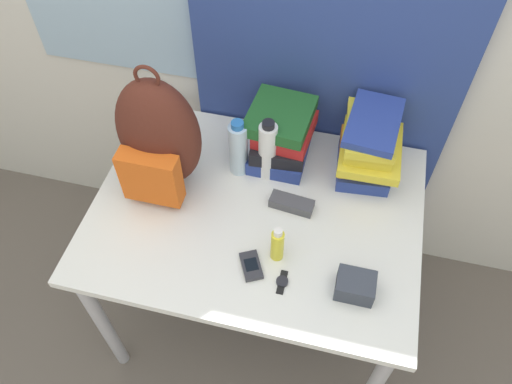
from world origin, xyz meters
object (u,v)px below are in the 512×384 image
at_px(sunglasses_case, 292,204).
at_px(water_bottle, 238,148).
at_px(sports_bottle, 269,151).
at_px(book_stack_left, 281,134).
at_px(cell_phone, 251,266).
at_px(backpack, 158,138).
at_px(sunscreen_bottle, 277,245).
at_px(camera_pouch, 355,286).
at_px(wristwatch, 282,282).
at_px(book_stack_center, 368,146).

bearing_deg(sunglasses_case, water_bottle, 150.82).
relative_size(water_bottle, sports_bottle, 0.92).
relative_size(book_stack_left, sports_bottle, 1.13).
relative_size(book_stack_left, cell_phone, 2.50).
bearing_deg(backpack, sunscreen_bottle, -25.69).
relative_size(sunglasses_case, camera_pouch, 1.34).
relative_size(backpack, book_stack_left, 1.72).
bearing_deg(backpack, cell_phone, -35.94).
height_order(sunscreen_bottle, wristwatch, sunscreen_bottle).
bearing_deg(backpack, camera_pouch, -21.83).
relative_size(cell_phone, wristwatch, 1.41).
distance_m(book_stack_left, book_stack_center, 0.31).
distance_m(water_bottle, camera_pouch, 0.61).
xyz_separation_m(backpack, water_bottle, (0.24, 0.11, -0.10)).
height_order(sunscreen_bottle, camera_pouch, sunscreen_bottle).
height_order(camera_pouch, wristwatch, camera_pouch).
xyz_separation_m(backpack, book_stack_center, (0.68, 0.22, -0.09)).
bearing_deg(cell_phone, book_stack_left, 91.31).
bearing_deg(book_stack_center, backpack, -162.34).
height_order(book_stack_center, sunglasses_case, book_stack_center).
distance_m(sports_bottle, sunglasses_case, 0.20).
xyz_separation_m(sunscreen_bottle, wristwatch, (0.04, -0.09, -0.06)).
height_order(water_bottle, wristwatch, water_bottle).
bearing_deg(book_stack_left, water_bottle, -139.59).
height_order(sports_bottle, sunglasses_case, sports_bottle).
relative_size(sports_bottle, cell_phone, 2.22).
distance_m(water_bottle, cell_phone, 0.42).
xyz_separation_m(book_stack_left, sunglasses_case, (0.09, -0.23, -0.09)).
bearing_deg(sports_bottle, book_stack_center, 17.09).
relative_size(sports_bottle, sunglasses_case, 1.65).
bearing_deg(book_stack_left, book_stack_center, -0.86).
bearing_deg(sports_bottle, water_bottle, -177.27).
height_order(sunglasses_case, camera_pouch, camera_pouch).
bearing_deg(sunscreen_bottle, backpack, 154.31).
bearing_deg(wristwatch, sunglasses_case, 95.61).
bearing_deg(book_stack_left, camera_pouch, -56.25).
bearing_deg(water_bottle, camera_pouch, -39.99).
bearing_deg(camera_pouch, sunglasses_case, 132.59).
height_order(sports_bottle, cell_phone, sports_bottle).
height_order(backpack, water_bottle, backpack).
relative_size(backpack, water_bottle, 2.10).
bearing_deg(book_stack_left, sports_bottle, -102.21).
distance_m(backpack, wristwatch, 0.61).
xyz_separation_m(sports_bottle, sunscreen_bottle, (0.10, -0.33, -0.05)).
height_order(book_stack_left, sunglasses_case, book_stack_left).
xyz_separation_m(sunglasses_case, camera_pouch, (0.25, -0.27, 0.02)).
bearing_deg(wristwatch, backpack, 147.84).
distance_m(sunscreen_bottle, cell_phone, 0.11).
relative_size(sunscreen_bottle, wristwatch, 1.78).
bearing_deg(camera_pouch, water_bottle, 140.01).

